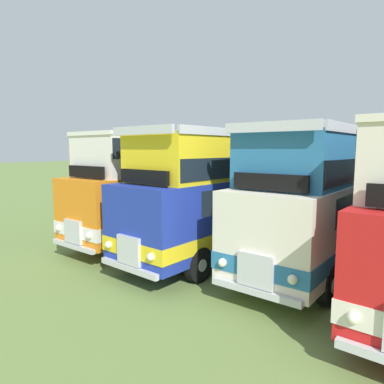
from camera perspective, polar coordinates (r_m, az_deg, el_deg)
ground_plane at (r=12.34m, az=27.72°, el=-12.10°), size 200.00×200.00×0.00m
bus_first_in_row at (r=15.98m, az=-2.05°, el=2.03°), size 2.79×11.09×4.49m
bus_second_in_row at (r=13.61m, az=7.20°, el=0.60°), size 2.71×10.60×4.52m
bus_third_in_row at (r=12.64m, az=21.33°, el=-0.35°), size 2.74×9.98×4.52m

